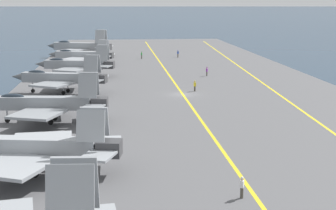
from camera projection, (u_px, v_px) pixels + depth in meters
name	position (u px, v px, depth m)	size (l,w,h in m)	color
ground_plane	(183.00, 97.00, 79.29)	(2000.00, 2000.00, 0.00)	#23384C
carrier_deck	(183.00, 96.00, 79.25)	(220.32, 53.91, 0.40)	#565659
deck_stripe_foul_line	(276.00, 93.00, 80.67)	(198.29, 0.36, 0.01)	yellow
deck_stripe_centerline	(183.00, 94.00, 79.20)	(198.29, 0.36, 0.01)	yellow
parked_jet_third	(29.00, 147.00, 43.08)	(13.69, 16.55, 5.69)	#9EA3A8
parked_jet_fourth	(46.00, 103.00, 60.74)	(13.74, 15.55, 6.01)	gray
parked_jet_fifth	(61.00, 78.00, 79.53)	(12.42, 15.43, 6.08)	gray
parked_jet_sixth	(76.00, 65.00, 96.82)	(12.89, 15.23, 6.01)	gray
parked_jet_seventh	(82.00, 55.00, 114.61)	(13.49, 15.21, 5.60)	#9EA3A8
parked_jet_eighth	(80.00, 46.00, 130.95)	(12.38, 17.37, 6.81)	#93999E
crew_white_vest	(242.00, 186.00, 37.88)	(0.46, 0.40, 1.67)	#4C473D
crew_purple_vest	(207.00, 71.00, 97.91)	(0.46, 0.41, 1.76)	#4C473D
crew_green_vest	(142.00, 55.00, 125.97)	(0.44, 0.36, 1.76)	#4C473D
crew_blue_vest	(178.00, 53.00, 128.92)	(0.46, 0.40, 1.83)	#383328
crew_yellow_vest	(195.00, 85.00, 81.75)	(0.44, 0.36, 1.73)	#383328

